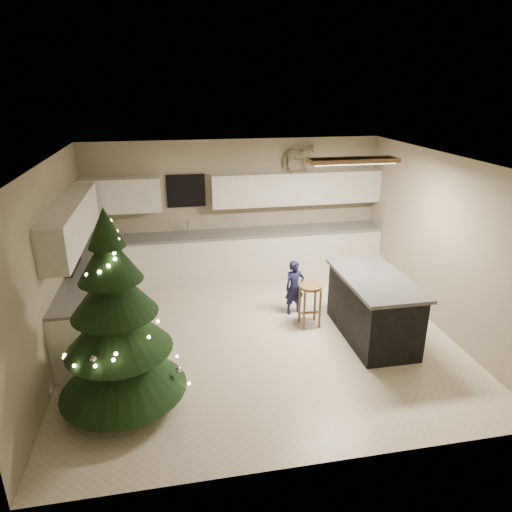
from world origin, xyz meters
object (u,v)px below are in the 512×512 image
object	(u,v)px
island	(373,307)
rocking_horse	(298,157)
christmas_tree	(118,330)
toddler	(295,288)
bar_stool	(310,295)

from	to	relation	value
island	rocking_horse	xyz separation A→B (m)	(-0.46, 2.62, 1.79)
christmas_tree	rocking_horse	world-z (taller)	rocking_horse
toddler	rocking_horse	bearing A→B (deg)	64.78
island	toddler	xyz separation A→B (m)	(-0.93, 0.92, -0.03)
bar_stool	rocking_horse	world-z (taller)	rocking_horse
island	toddler	world-z (taller)	island
bar_stool	toddler	distance (m)	0.45
bar_stool	rocking_horse	distance (m)	2.78
toddler	rocking_horse	size ratio (longest dim) A/B	1.40
island	bar_stool	distance (m)	0.94
island	bar_stool	world-z (taller)	island
bar_stool	rocking_horse	size ratio (longest dim) A/B	1.04
bar_stool	toddler	xyz separation A→B (m)	(-0.13, 0.42, -0.05)
christmas_tree	toddler	world-z (taller)	christmas_tree
island	toddler	distance (m)	1.31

